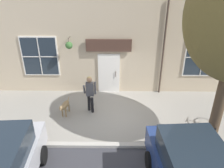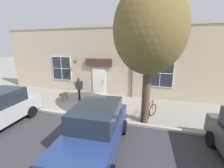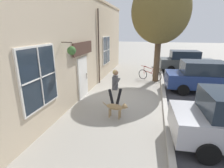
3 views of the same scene
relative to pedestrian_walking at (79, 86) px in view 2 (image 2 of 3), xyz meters
The scene contains 7 objects.
ground_plane 1.63m from the pedestrian_walking, 77.30° to the left, with size 90.00×90.00×0.00m, color gray.
storefront_facade 2.88m from the pedestrian_walking, 149.56° to the left, with size 0.95×18.00×5.30m.
pedestrian_walking is the anchor object (origin of this frame).
dog_on_leash 1.28m from the pedestrian_walking, 75.22° to the right, with size 1.10×0.36×0.69m.
street_tree_by_curb 6.09m from the pedestrian_walking, 68.42° to the left, with size 3.63×3.27×6.52m.
leaning_bicycle 5.19m from the pedestrian_walking, 74.20° to the left, with size 1.62×0.72×1.01m.
parked_car_mid_block 5.47m from the pedestrian_walking, 35.16° to the left, with size 4.41×2.16×1.75m.
Camera 2 is at (8.77, 3.93, 3.88)m, focal length 24.00 mm.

